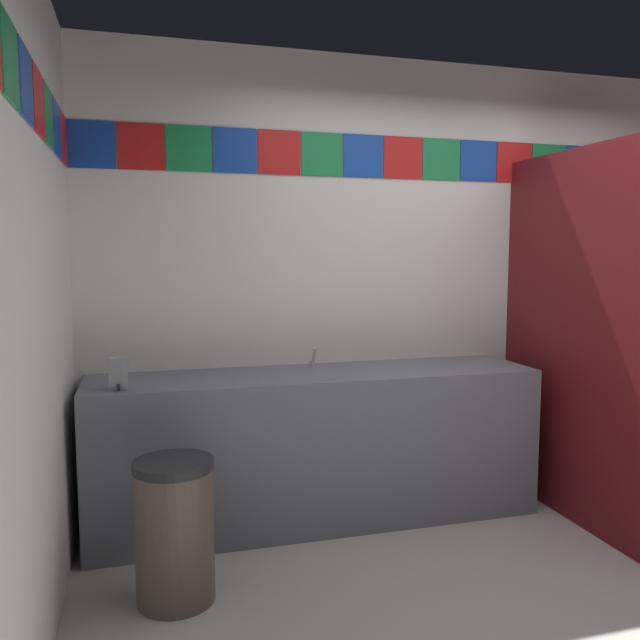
% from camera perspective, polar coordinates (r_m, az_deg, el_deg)
% --- Properties ---
extents(ground_plane, '(9.70, 9.70, 0.00)m').
position_cam_1_polar(ground_plane, '(3.24, 23.21, -22.77)').
color(ground_plane, '#B2ADA3').
extents(wall_back, '(4.41, 0.09, 2.71)m').
position_cam_1_polar(wall_back, '(4.19, 10.31, 3.59)').
color(wall_back, white).
rests_on(wall_back, ground_plane).
extents(wall_side, '(0.09, 3.08, 2.71)m').
position_cam_1_polar(wall_side, '(2.23, -26.26, 0.94)').
color(wall_side, white).
rests_on(wall_side, ground_plane).
extents(vanity_counter, '(2.53, 0.59, 0.86)m').
position_cam_1_polar(vanity_counter, '(3.72, -0.29, -11.13)').
color(vanity_counter, slate).
rests_on(vanity_counter, ground_plane).
extents(faucet_center, '(0.04, 0.10, 0.14)m').
position_cam_1_polar(faucet_center, '(3.70, -0.66, -3.66)').
color(faucet_center, silver).
rests_on(faucet_center, vanity_counter).
extents(soap_dispenser, '(0.09, 0.09, 0.16)m').
position_cam_1_polar(soap_dispenser, '(3.31, -17.59, -4.62)').
color(soap_dispenser, gray).
rests_on(soap_dispenser, vanity_counter).
extents(stall_divider, '(0.92, 1.43, 2.11)m').
position_cam_1_polar(stall_divider, '(3.76, 26.56, -1.88)').
color(stall_divider, maroon).
rests_on(stall_divider, ground_plane).
extents(toilet, '(0.39, 0.49, 0.74)m').
position_cam_1_polar(toilet, '(4.52, 24.93, -10.31)').
color(toilet, white).
rests_on(toilet, ground_plane).
extents(trash_bin, '(0.35, 0.35, 0.64)m').
position_cam_1_polar(trash_bin, '(3.01, -12.86, -17.89)').
color(trash_bin, brown).
rests_on(trash_bin, ground_plane).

